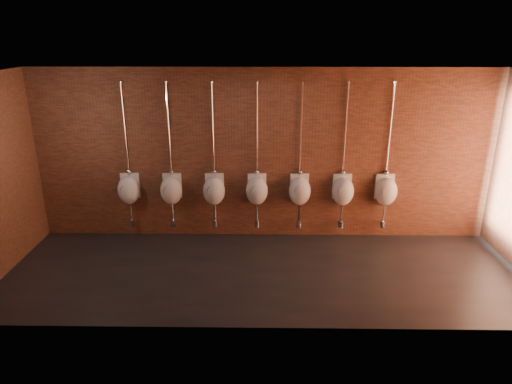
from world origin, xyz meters
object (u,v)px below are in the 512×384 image
(urinal_3, at_px, (257,190))
(urinal_2, at_px, (214,190))
(urinal_1, at_px, (171,190))
(urinal_5, at_px, (343,191))
(urinal_6, at_px, (386,191))
(urinal_0, at_px, (129,190))
(urinal_4, at_px, (300,190))

(urinal_3, bearing_deg, urinal_2, 180.00)
(urinal_1, bearing_deg, urinal_5, 0.00)
(urinal_5, bearing_deg, urinal_2, 180.00)
(urinal_1, distance_m, urinal_6, 4.02)
(urinal_0, relative_size, urinal_5, 1.00)
(urinal_1, bearing_deg, urinal_4, 0.00)
(urinal_3, bearing_deg, urinal_0, 180.00)
(urinal_6, bearing_deg, urinal_4, 180.00)
(urinal_0, distance_m, urinal_6, 4.82)
(urinal_1, bearing_deg, urinal_6, 0.00)
(urinal_5, bearing_deg, urinal_1, 180.00)
(urinal_3, xyz_separation_m, urinal_5, (1.61, 0.00, 0.00))
(urinal_0, relative_size, urinal_3, 1.00)
(urinal_0, xyz_separation_m, urinal_6, (4.82, 0.00, 0.00))
(urinal_3, relative_size, urinal_6, 1.00)
(urinal_6, bearing_deg, urinal_0, 180.00)
(urinal_1, height_order, urinal_6, same)
(urinal_0, bearing_deg, urinal_4, 0.00)
(urinal_2, distance_m, urinal_5, 2.41)
(urinal_0, height_order, urinal_4, same)
(urinal_4, xyz_separation_m, urinal_6, (1.61, 0.00, 0.00))
(urinal_2, bearing_deg, urinal_3, 0.00)
(urinal_3, bearing_deg, urinal_6, 0.00)
(urinal_3, distance_m, urinal_5, 1.61)
(urinal_3, height_order, urinal_4, same)
(urinal_2, height_order, urinal_4, same)
(urinal_1, height_order, urinal_5, same)
(urinal_2, bearing_deg, urinal_1, 180.00)
(urinal_3, bearing_deg, urinal_5, 0.00)
(urinal_4, distance_m, urinal_6, 1.61)
(urinal_2, distance_m, urinal_3, 0.80)
(urinal_1, xyz_separation_m, urinal_3, (1.61, 0.00, 0.00))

